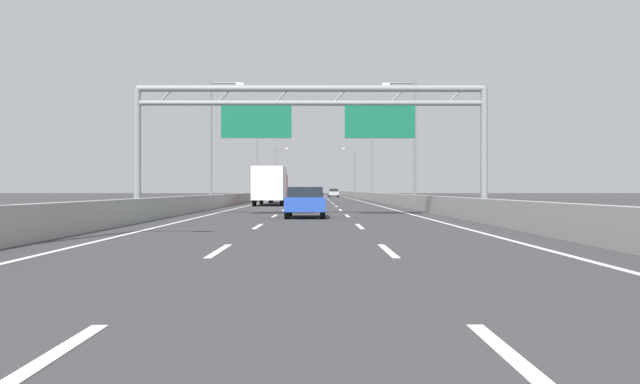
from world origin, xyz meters
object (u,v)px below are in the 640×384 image
(streetlamp_right_distant, at_px, (354,168))
(silver_car, at_px, (334,193))
(streetlamp_left_mid, at_px, (214,135))
(streetlamp_right_far, at_px, (370,159))
(box_truck, at_px, (271,185))
(black_car, at_px, (316,194))
(streetlamp_left_far, at_px, (259,159))
(green_car, at_px, (279,195))
(streetlamp_right_mid, at_px, (412,135))
(blue_car, at_px, (305,202))
(sign_gantry, at_px, (312,117))
(streetlamp_left_distant, at_px, (277,168))

(streetlamp_right_distant, bearing_deg, silver_car, -113.73)
(streetlamp_left_mid, bearing_deg, streetlamp_right_far, 68.47)
(silver_car, distance_m, box_truck, 61.77)
(black_car, bearing_deg, streetlamp_left_far, 121.76)
(green_car, bearing_deg, streetlamp_left_far, 99.85)
(streetlamp_right_mid, height_order, green_car, streetlamp_right_mid)
(streetlamp_right_far, bearing_deg, blue_car, -97.81)
(streetlamp_left_mid, xyz_separation_m, silver_car, (10.82, 66.32, -4.65))
(streetlamp_left_far, relative_size, silver_car, 2.28)
(sign_gantry, xyz_separation_m, box_truck, (-3.62, 22.24, -3.12))
(box_truck, bearing_deg, streetlamp_left_mid, -128.39)
(blue_car, height_order, green_car, blue_car)
(streetlamp_left_far, bearing_deg, streetlamp_right_distant, 68.47)
(streetlamp_left_far, bearing_deg, streetlamp_right_far, 0.00)
(streetlamp_left_mid, xyz_separation_m, streetlamp_right_distant, (14.93, 75.68, 0.00))
(streetlamp_right_distant, relative_size, silver_car, 2.28)
(streetlamp_left_far, distance_m, blue_car, 56.85)
(streetlamp_left_far, relative_size, box_truck, 1.09)
(green_car, bearing_deg, silver_car, 82.43)
(green_car, bearing_deg, blue_car, -84.43)
(streetlamp_right_far, height_order, box_truck, streetlamp_right_far)
(streetlamp_right_mid, xyz_separation_m, black_car, (-7.28, 25.48, -4.65))
(streetlamp_right_mid, relative_size, streetlamp_left_distant, 1.00)
(streetlamp_left_distant, bearing_deg, streetlamp_left_mid, -90.00)
(streetlamp_left_mid, bearing_deg, silver_car, 80.74)
(streetlamp_left_distant, bearing_deg, streetlamp_left_far, -90.00)
(streetlamp_right_mid, relative_size, streetlamp_right_far, 1.00)
(streetlamp_right_distant, bearing_deg, streetlamp_left_distant, 180.00)
(silver_car, height_order, blue_car, silver_car)
(streetlamp_left_far, height_order, streetlamp_left_distant, same)
(streetlamp_right_mid, distance_m, green_car, 19.06)
(sign_gantry, distance_m, blue_car, 4.25)
(streetlamp_right_far, distance_m, blue_car, 56.91)
(streetlamp_right_mid, bearing_deg, silver_car, 93.55)
(green_car, bearing_deg, streetlamp_right_distant, 79.79)
(streetlamp_right_distant, relative_size, black_car, 2.09)
(streetlamp_left_far, distance_m, silver_car, 30.82)
(streetlamp_left_distant, height_order, black_car, streetlamp_left_distant)
(streetlamp_left_mid, height_order, streetlamp_right_distant, same)
(streetlamp_right_distant, xyz_separation_m, green_car, (-10.95, -60.80, -4.68))
(streetlamp_left_mid, relative_size, streetlamp_right_far, 1.00)
(sign_gantry, relative_size, box_truck, 1.96)
(streetlamp_right_mid, relative_size, streetlamp_right_distant, 1.00)
(streetlamp_left_distant, distance_m, black_car, 50.99)
(streetlamp_right_distant, distance_m, box_truck, 71.67)
(streetlamp_left_far, distance_m, green_car, 23.76)
(streetlamp_left_far, height_order, silver_car, streetlamp_left_far)
(green_car, bearing_deg, streetlamp_left_mid, -104.99)
(streetlamp_right_mid, bearing_deg, box_truck, 155.79)
(streetlamp_left_mid, bearing_deg, sign_gantry, -66.43)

